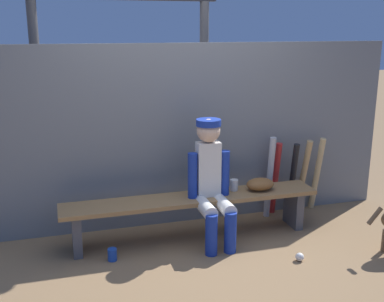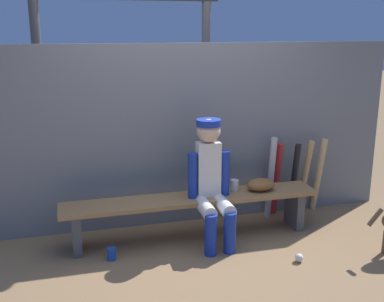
{
  "view_description": "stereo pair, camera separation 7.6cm",
  "coord_description": "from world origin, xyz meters",
  "px_view_note": "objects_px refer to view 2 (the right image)",
  "views": [
    {
      "loc": [
        -1.18,
        -4.04,
        1.99
      ],
      "look_at": [
        0.0,
        0.0,
        0.87
      ],
      "focal_mm": 44.15,
      "sensor_mm": 36.0,
      "label": 1
    },
    {
      "loc": [
        -1.1,
        -4.06,
        1.99
      ],
      "look_at": [
        0.0,
        0.0,
        0.87
      ],
      "focal_mm": 44.15,
      "sensor_mm": 36.0,
      "label": 2
    }
  ],
  "objects_px": {
    "dugout_bench": "(192,206)",
    "cup_on_ground": "(112,254)",
    "bat_aluminum_black": "(294,179)",
    "bat_wood_tan": "(305,177)",
    "scoreboard": "(130,0)",
    "cup_on_bench": "(234,185)",
    "baseball": "(299,258)",
    "bat_wood_natural": "(319,174)",
    "bat_aluminum_silver": "(271,178)",
    "baseball_glove": "(261,185)",
    "player_seated": "(212,178)",
    "bat_aluminum_red": "(277,179)"
  },
  "relations": [
    {
      "from": "dugout_bench",
      "to": "cup_on_ground",
      "type": "xyz_separation_m",
      "value": [
        -0.8,
        -0.24,
        -0.28
      ]
    },
    {
      "from": "bat_aluminum_black",
      "to": "bat_wood_tan",
      "type": "height_order",
      "value": "bat_wood_tan"
    },
    {
      "from": "bat_wood_tan",
      "to": "scoreboard",
      "type": "height_order",
      "value": "scoreboard"
    },
    {
      "from": "bat_wood_tan",
      "to": "cup_on_bench",
      "type": "relative_size",
      "value": 7.59
    },
    {
      "from": "dugout_bench",
      "to": "scoreboard",
      "type": "xyz_separation_m",
      "value": [
        -0.38,
        1.07,
        1.92
      ]
    },
    {
      "from": "baseball",
      "to": "bat_wood_natural",
      "type": "bearing_deg",
      "value": 53.97
    },
    {
      "from": "bat_wood_natural",
      "to": "bat_aluminum_silver",
      "type": "bearing_deg",
      "value": -173.66
    },
    {
      "from": "scoreboard",
      "to": "baseball_glove",
      "type": "bearing_deg",
      "value": -44.8
    },
    {
      "from": "player_seated",
      "to": "bat_aluminum_silver",
      "type": "bearing_deg",
      "value": 25.43
    },
    {
      "from": "scoreboard",
      "to": "bat_aluminum_black",
      "type": "bearing_deg",
      "value": -26.07
    },
    {
      "from": "baseball_glove",
      "to": "bat_aluminum_silver",
      "type": "height_order",
      "value": "bat_aluminum_silver"
    },
    {
      "from": "bat_aluminum_black",
      "to": "scoreboard",
      "type": "relative_size",
      "value": 0.25
    },
    {
      "from": "dugout_bench",
      "to": "bat_aluminum_black",
      "type": "bearing_deg",
      "value": 13.47
    },
    {
      "from": "dugout_bench",
      "to": "bat_aluminum_red",
      "type": "height_order",
      "value": "bat_aluminum_red"
    },
    {
      "from": "bat_wood_tan",
      "to": "player_seated",
      "type": "bearing_deg",
      "value": -160.97
    },
    {
      "from": "cup_on_bench",
      "to": "scoreboard",
      "type": "distance_m",
      "value": 2.2
    },
    {
      "from": "bat_aluminum_red",
      "to": "bat_aluminum_black",
      "type": "relative_size",
      "value": 1.01
    },
    {
      "from": "cup_on_bench",
      "to": "bat_aluminum_black",
      "type": "bearing_deg",
      "value": 16.52
    },
    {
      "from": "baseball_glove",
      "to": "bat_aluminum_red",
      "type": "xyz_separation_m",
      "value": [
        0.33,
        0.33,
        -0.08
      ]
    },
    {
      "from": "bat_wood_tan",
      "to": "baseball",
      "type": "distance_m",
      "value": 1.22
    },
    {
      "from": "bat_aluminum_silver",
      "to": "cup_on_ground",
      "type": "height_order",
      "value": "bat_aluminum_silver"
    },
    {
      "from": "bat_aluminum_red",
      "to": "cup_on_bench",
      "type": "bearing_deg",
      "value": -155.17
    },
    {
      "from": "bat_wood_tan",
      "to": "bat_aluminum_black",
      "type": "bearing_deg",
      "value": -173.94
    },
    {
      "from": "bat_wood_natural",
      "to": "bat_aluminum_black",
      "type": "bearing_deg",
      "value": -173.41
    },
    {
      "from": "bat_aluminum_silver",
      "to": "player_seated",
      "type": "bearing_deg",
      "value": -154.57
    },
    {
      "from": "player_seated",
      "to": "bat_aluminum_black",
      "type": "bearing_deg",
      "value": 20.58
    },
    {
      "from": "bat_aluminum_silver",
      "to": "cup_on_bench",
      "type": "xyz_separation_m",
      "value": [
        -0.48,
        -0.2,
        0.03
      ]
    },
    {
      "from": "bat_aluminum_silver",
      "to": "bat_aluminum_red",
      "type": "xyz_separation_m",
      "value": [
        0.1,
        0.07,
        -0.04
      ]
    },
    {
      "from": "dugout_bench",
      "to": "baseball",
      "type": "xyz_separation_m",
      "value": [
        0.77,
        -0.71,
        -0.29
      ]
    },
    {
      "from": "cup_on_ground",
      "to": "dugout_bench",
      "type": "bearing_deg",
      "value": 16.92
    },
    {
      "from": "bat_aluminum_silver",
      "to": "bat_wood_natural",
      "type": "height_order",
      "value": "bat_aluminum_silver"
    },
    {
      "from": "cup_on_ground",
      "to": "cup_on_bench",
      "type": "height_order",
      "value": "cup_on_bench"
    },
    {
      "from": "cup_on_bench",
      "to": "scoreboard",
      "type": "xyz_separation_m",
      "value": [
        -0.82,
        1.0,
        1.77
      ]
    },
    {
      "from": "baseball_glove",
      "to": "bat_aluminum_red",
      "type": "height_order",
      "value": "bat_aluminum_red"
    },
    {
      "from": "bat_aluminum_red",
      "to": "cup_on_ground",
      "type": "bearing_deg",
      "value": -162.51
    },
    {
      "from": "dugout_bench",
      "to": "scoreboard",
      "type": "bearing_deg",
      "value": 109.39
    },
    {
      "from": "baseball",
      "to": "bat_aluminum_black",
      "type": "bearing_deg",
      "value": 66.37
    },
    {
      "from": "bat_aluminum_black",
      "to": "baseball",
      "type": "relative_size",
      "value": 10.82
    },
    {
      "from": "bat_aluminum_silver",
      "to": "scoreboard",
      "type": "relative_size",
      "value": 0.28
    },
    {
      "from": "cup_on_bench",
      "to": "scoreboard",
      "type": "height_order",
      "value": "scoreboard"
    },
    {
      "from": "bat_aluminum_silver",
      "to": "bat_wood_tan",
      "type": "relative_size",
      "value": 1.07
    },
    {
      "from": "player_seated",
      "to": "bat_wood_natural",
      "type": "bearing_deg",
      "value": 17.5
    },
    {
      "from": "dugout_bench",
      "to": "baseball",
      "type": "relative_size",
      "value": 33.27
    },
    {
      "from": "dugout_bench",
      "to": "bat_aluminum_silver",
      "type": "distance_m",
      "value": 0.97
    },
    {
      "from": "bat_wood_tan",
      "to": "bat_wood_natural",
      "type": "relative_size",
      "value": 1.0
    },
    {
      "from": "bat_aluminum_red",
      "to": "scoreboard",
      "type": "distance_m",
      "value": 2.43
    },
    {
      "from": "bat_wood_natural",
      "to": "scoreboard",
      "type": "bearing_deg",
      "value": 158.76
    },
    {
      "from": "dugout_bench",
      "to": "bat_wood_natural",
      "type": "distance_m",
      "value": 1.56
    },
    {
      "from": "baseball",
      "to": "baseball_glove",
      "type": "bearing_deg",
      "value": 96.06
    },
    {
      "from": "bat_aluminum_silver",
      "to": "scoreboard",
      "type": "distance_m",
      "value": 2.37
    }
  ]
}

